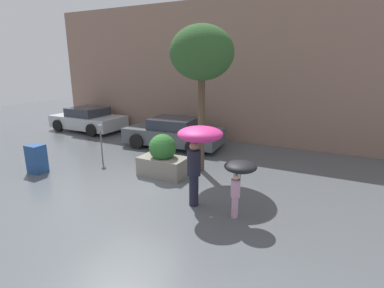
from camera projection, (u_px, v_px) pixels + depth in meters
The scene contains 10 objects.
ground_plane at pixel (128, 189), 8.27m from camera, with size 40.00×40.00×0.00m, color #51565B.
building_facade at pixel (219, 72), 13.09m from camera, with size 18.00×0.30×6.00m.
planter_box at pixel (163, 158), 9.17m from camera, with size 1.45×0.83×1.31m.
person_adult at pixel (199, 143), 6.94m from camera, with size 1.06×1.06×1.96m.
person_child at pixel (239, 173), 6.45m from camera, with size 0.70×0.70×1.33m.
parked_car_near at pixel (174, 133), 12.48m from camera, with size 4.12×2.30×1.19m.
parked_car_far at pixel (88, 120), 15.46m from camera, with size 3.80×2.11×1.19m.
street_tree at pixel (202, 54), 8.83m from camera, with size 1.91×1.91×4.48m.
parking_meter at pixel (101, 135), 10.41m from camera, with size 0.14×0.14×1.31m.
newspaper_box at pixel (37, 159), 9.44m from camera, with size 0.50×0.44×0.90m.
Camera 1 is at (5.05, -6.03, 3.35)m, focal length 28.00 mm.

